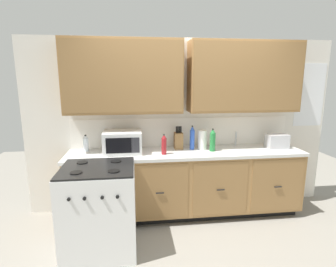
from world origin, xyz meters
The scene contains 13 objects.
ground_plane centered at (0.00, 0.00, 0.00)m, with size 8.00×8.00×0.00m, color gray.
wall_unit centered at (0.00, 0.50, 1.62)m, with size 4.26×0.40×2.37m.
counter_run centered at (0.00, 0.30, 0.46)m, with size 3.09×0.64×0.90m.
stove_range centered at (-1.06, -0.33, 0.47)m, with size 0.76×0.68×0.95m.
microwave centered at (-0.82, 0.33, 1.04)m, with size 0.48×0.37×0.28m.
toaster centered at (1.27, 0.32, 1.00)m, with size 0.28×0.18×0.19m.
knife_block centered at (-0.08, 0.45, 1.02)m, with size 0.11×0.14×0.31m.
sink_faucet centered at (0.75, 0.51, 1.00)m, with size 0.02×0.02×0.20m, color #B2B5BA.
paper_towel_roll centered at (0.23, 0.38, 1.03)m, with size 0.12×0.12×0.26m, color white.
bottle_red centered at (-0.31, 0.20, 1.03)m, with size 0.06×0.06×0.26m.
bottle_clear centered at (-1.31, 0.46, 1.01)m, with size 0.07×0.07×0.22m.
bottle_green centered at (0.34, 0.27, 1.05)m, with size 0.07×0.07×0.30m.
bottle_blue centered at (0.10, 0.39, 1.06)m, with size 0.07×0.07×0.32m.
Camera 1 is at (-0.66, -3.04, 1.84)m, focal length 28.57 mm.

